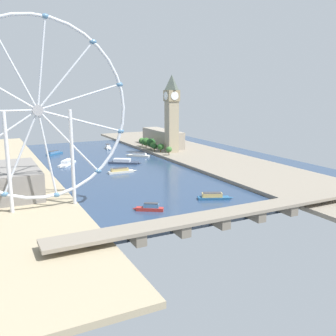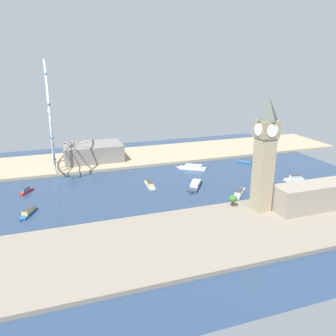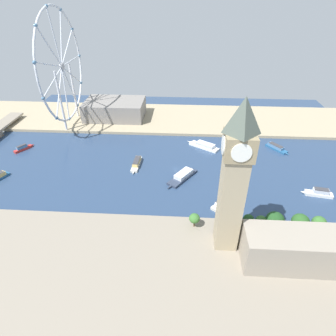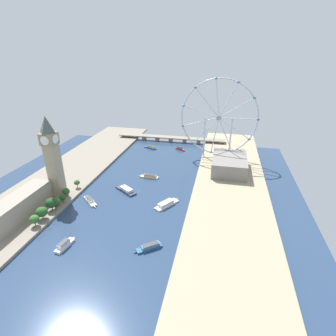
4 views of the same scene
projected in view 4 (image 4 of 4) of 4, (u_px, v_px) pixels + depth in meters
name	position (u px, v px, depth m)	size (l,w,h in m)	color
ground_plane	(139.00, 190.00, 327.71)	(392.50, 392.50, 0.00)	navy
riverbank_left	(59.00, 180.00, 348.54)	(90.00, 520.00, 3.00)	gray
riverbank_right	(230.00, 199.00, 305.65)	(90.00, 520.00, 3.00)	tan
clock_tower	(52.00, 156.00, 293.42)	(16.14, 16.14, 93.58)	tan
parliament_block	(17.00, 208.00, 265.35)	(22.00, 87.10, 22.00)	gray
tree_row_embankment	(52.00, 204.00, 278.54)	(12.00, 87.81, 14.01)	#513823
ferris_wheel	(219.00, 118.00, 394.83)	(116.66, 3.20, 121.54)	silver
riverside_hall	(229.00, 164.00, 370.91)	(46.59, 69.91, 20.21)	gray
river_bridge	(171.00, 138.00, 502.19)	(204.50, 15.68, 8.32)	gray
tour_boat_0	(149.00, 176.00, 358.17)	(29.18, 6.98, 5.06)	beige
tour_boat_1	(149.00, 247.00, 229.94)	(24.02, 19.62, 4.74)	#235684
tour_boat_2	(180.00, 149.00, 458.74)	(19.45, 14.14, 5.54)	#B22D28
tour_boat_3	(150.00, 147.00, 466.25)	(26.31, 15.03, 5.12)	#235684
tour_boat_4	(90.00, 201.00, 301.05)	(25.56, 24.08, 4.81)	beige
tour_boat_5	(65.00, 245.00, 231.99)	(9.08, 23.92, 6.35)	white
tour_boat_6	(167.00, 204.00, 294.09)	(24.33, 33.20, 5.30)	white
tour_boat_7	(126.00, 190.00, 323.77)	(33.97, 26.01, 5.42)	#2D384C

